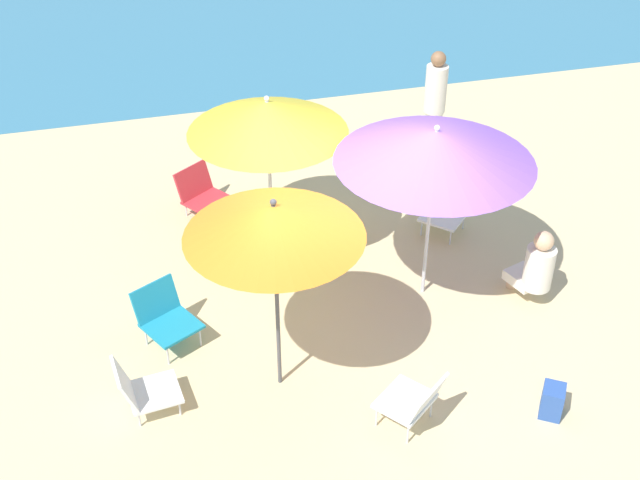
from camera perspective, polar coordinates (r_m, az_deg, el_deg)
The scene contains 12 objects.
ground_plane at distance 9.11m, azimuth 2.59°, elevation -5.46°, with size 40.00×40.00×0.00m, color #D3BC8C.
umbrella_yellow at distance 9.14m, azimuth -3.64°, elevation 8.45°, with size 1.79×1.79×2.08m.
umbrella_purple at distance 8.51m, azimuth 7.94°, elevation 6.39°, with size 2.08×2.08×2.12m.
umbrella_orange at distance 7.18m, azimuth -3.19°, elevation 1.31°, with size 1.62×1.62×2.16m.
beach_chair_a at distance 10.47m, azimuth 8.79°, elevation 2.34°, with size 0.77×0.77×0.65m.
beach_chair_b at distance 7.80m, azimuth 6.51°, elevation -10.88°, with size 0.72×0.72×0.61m.
beach_chair_c at distance 10.80m, azimuth -8.24°, elevation 3.34°, with size 0.73×0.72×0.59m.
beach_chair_d at distance 8.11m, azimuth -12.18°, elevation -9.98°, with size 0.62×0.53×0.59m.
beach_chair_e at distance 8.78m, azimuth -10.62°, elevation -5.10°, with size 0.73×0.76×0.64m.
person_a at distance 11.67m, azimuth 7.86°, elevation 8.99°, with size 0.30×0.30×1.66m.
person_b at distance 9.37m, azimuth 14.60°, elevation -1.79°, with size 0.43×0.55×0.95m.
beach_bag at distance 8.29m, azimuth 15.68°, elevation -10.61°, with size 0.20×0.23×0.33m, color #2D519E.
Camera 1 is at (-2.13, -6.58, 5.93)m, focal length 46.55 mm.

